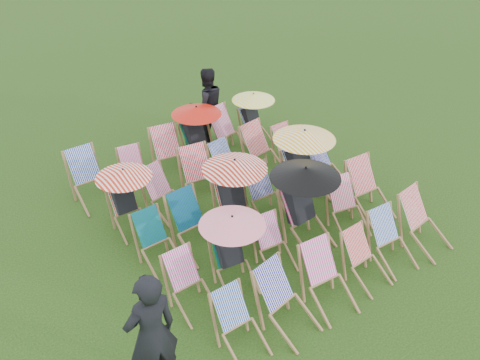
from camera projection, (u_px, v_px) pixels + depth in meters
ground at (253, 221)px, 10.04m from camera, size 100.00×100.00×0.00m
deckchair_0 at (241, 325)px, 7.36m from camera, size 0.57×0.80×0.86m
deckchair_1 at (287, 302)px, 7.64m from camera, size 0.79×1.00×0.98m
deckchair_2 at (329, 279)px, 8.04m from camera, size 0.71×0.94×0.97m
deckchair_3 at (367, 259)px, 8.50m from camera, size 0.59×0.81×0.85m
deckchair_4 at (393, 240)px, 8.86m from camera, size 0.66×0.87×0.91m
deckchair_5 at (425, 222)px, 9.20m from camera, size 0.76×0.98×0.99m
deckchair_6 at (190, 285)px, 8.01m from camera, size 0.59×0.82×0.87m
deckchair_7 at (233, 251)px, 8.33m from camera, size 1.05×1.11×1.24m
deckchair_8 at (275, 245)px, 8.83m from camera, size 0.61×0.80×0.82m
deckchair_9 at (306, 205)px, 9.18m from camera, size 1.21×1.28×1.44m
deckchair_10 at (348, 207)px, 9.63m from camera, size 0.76×0.94×0.91m
deckchair_11 at (370, 190)px, 10.03m from camera, size 0.73×0.97×1.01m
deckchair_12 at (157, 242)px, 8.84m from camera, size 0.60×0.83×0.89m
deckchair_13 at (195, 225)px, 9.12m from camera, size 0.71×0.96×1.00m
deckchair_14 at (235, 195)px, 9.49m from camera, size 1.16×1.23×1.38m
deckchair_15 at (266, 194)px, 9.95m from camera, size 0.64×0.88×0.94m
deckchair_16 at (305, 164)px, 10.32m from camera, size 1.20×1.28×1.43m
deckchair_17 at (328, 166)px, 10.78m from camera, size 0.81×1.00×0.97m
deckchair_18 at (127, 199)px, 9.54m from camera, size 1.01×1.05×1.20m
deckchair_19 at (165, 193)px, 10.01m from camera, size 0.76×0.94×0.91m
deckchair_20 at (201, 177)px, 10.37m from camera, size 0.81×1.03×1.02m
deckchair_21 at (230, 166)px, 10.83m from camera, size 0.70×0.90×0.90m
deckchair_22 at (264, 151)px, 11.24m from camera, size 0.80×1.02×1.02m
deckchair_23 at (289, 146)px, 11.60m from camera, size 0.54×0.76×0.82m
deckchair_24 at (90, 179)px, 10.33m from camera, size 0.68×0.94×1.02m
deckchair_25 at (135, 171)px, 10.77m from camera, size 0.66×0.83×0.81m
deckchair_26 at (171, 155)px, 11.12m from camera, size 0.80×1.01×1.00m
deckchair_27 at (199, 134)px, 11.50m from camera, size 1.08×1.15×1.28m
deckchair_28 at (230, 133)px, 11.89m from camera, size 0.83×1.04×1.03m
deckchair_29 at (255, 118)px, 12.31m from camera, size 0.99×1.06×1.17m
person_left at (151, 334)px, 6.57m from camera, size 0.70×0.47×1.90m
person_rear at (207, 105)px, 12.22m from camera, size 0.97×0.82×1.78m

